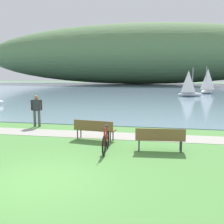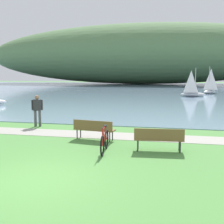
% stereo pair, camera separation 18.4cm
% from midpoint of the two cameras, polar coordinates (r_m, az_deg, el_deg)
% --- Properties ---
extents(ground_plane, '(200.00, 200.00, 0.00)m').
position_cam_midpoint_polar(ground_plane, '(7.90, -15.26, -13.45)').
color(ground_plane, '#518E42').
extents(bay_water, '(180.00, 80.00, 0.04)m').
position_cam_midpoint_polar(bay_water, '(54.77, 8.45, 4.74)').
color(bay_water, '#7A99B2').
rests_on(bay_water, ground).
extents(distant_hillside, '(93.59, 28.00, 17.02)m').
position_cam_midpoint_polar(distant_hillside, '(81.85, 5.73, 11.73)').
color(distant_hillside, '#567A4C').
rests_on(distant_hillside, bay_water).
extents(shoreline_path, '(60.00, 1.50, 0.01)m').
position_cam_midpoint_polar(shoreline_path, '(13.09, -3.57, -4.68)').
color(shoreline_path, '#A39E93').
rests_on(shoreline_path, ground).
extents(park_bench_near_camera, '(1.83, 0.63, 0.88)m').
position_cam_midpoint_polar(park_bench_near_camera, '(10.34, 10.11, -5.21)').
color(park_bench_near_camera, brown).
rests_on(park_bench_near_camera, ground).
extents(park_bench_further_along, '(1.85, 0.74, 0.88)m').
position_cam_midpoint_polar(park_bench_further_along, '(11.96, -3.31, -3.34)').
color(park_bench_further_along, brown).
rests_on(park_bench_further_along, ground).
extents(bicycle_leaning_near_bench, '(0.22, 1.77, 1.01)m').
position_cam_midpoint_polar(bicycle_leaning_near_bench, '(10.14, -1.02, -6.06)').
color(bicycle_leaning_near_bench, black).
rests_on(bicycle_leaning_near_bench, ground).
extents(person_at_shoreline, '(0.59, 0.31, 1.71)m').
position_cam_midpoint_polar(person_at_shoreline, '(15.47, -14.78, 0.66)').
color(person_at_shoreline, '#4C4C51').
rests_on(person_at_shoreline, ground).
extents(sailboat_toward_hillside, '(3.12, 1.99, 3.58)m').
position_cam_midpoint_polar(sailboat_toward_hillside, '(36.38, 16.12, 5.73)').
color(sailboat_toward_hillside, white).
rests_on(sailboat_toward_hillside, bay_water).
extents(sailboat_far_off, '(2.72, 3.38, 3.93)m').
position_cam_midpoint_polar(sailboat_far_off, '(42.86, 19.72, 6.06)').
color(sailboat_far_off, white).
rests_on(sailboat_far_off, bay_water).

